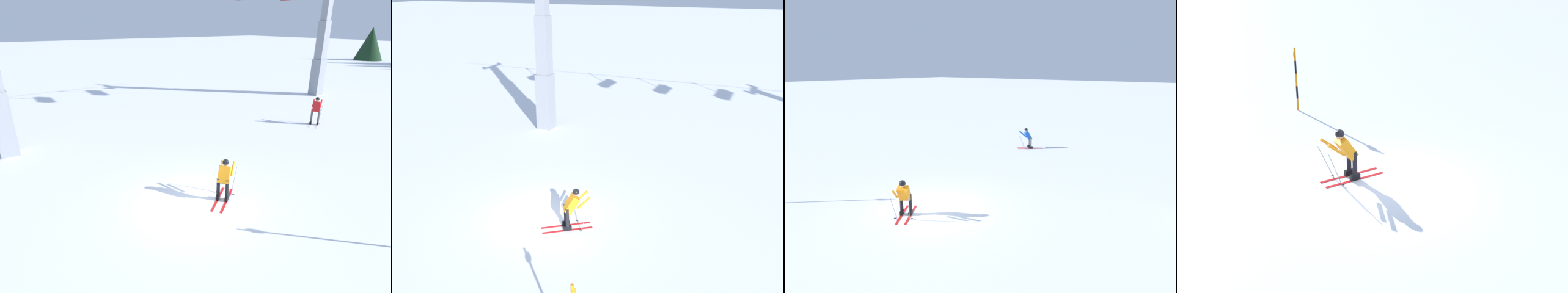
# 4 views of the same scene
# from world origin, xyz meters

# --- Properties ---
(ground_plane) EXTENTS (260.00, 260.00, 0.00)m
(ground_plane) POSITION_xyz_m (0.00, 0.00, 0.00)
(ground_plane) COLOR white
(skier_carving_main) EXTENTS (1.74, 1.50, 1.66)m
(skier_carving_main) POSITION_xyz_m (1.19, -0.30, 0.88)
(skier_carving_main) COLOR red
(skier_carving_main) RESTS_ON ground_plane
(lift_tower_near) EXTENTS (0.85, 2.93, 10.16)m
(lift_tower_near) POSITION_xyz_m (-4.94, 9.03, 4.20)
(lift_tower_near) COLOR gray
(lift_tower_near) RESTS_ON ground_plane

